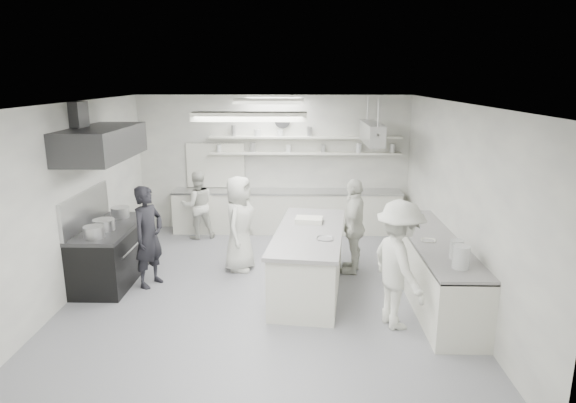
{
  "coord_description": "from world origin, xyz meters",
  "views": [
    {
      "loc": [
        0.56,
        -7.42,
        3.37
      ],
      "look_at": [
        0.38,
        0.6,
        1.35
      ],
      "focal_mm": 30.82,
      "sensor_mm": 36.0,
      "label": 1
    }
  ],
  "objects_px": {
    "prep_island": "(309,261)",
    "cook_stove": "(149,237)",
    "cook_back": "(198,205)",
    "back_counter": "(287,212)",
    "right_counter": "(433,270)",
    "stove": "(112,255)"
  },
  "relations": [
    {
      "from": "back_counter",
      "to": "prep_island",
      "type": "bearing_deg",
      "value": -81.93
    },
    {
      "from": "prep_island",
      "to": "cook_stove",
      "type": "relative_size",
      "value": 1.53
    },
    {
      "from": "stove",
      "to": "cook_back",
      "type": "xyz_separation_m",
      "value": [
        1.01,
        2.31,
        0.28
      ]
    },
    {
      "from": "prep_island",
      "to": "cook_back",
      "type": "relative_size",
      "value": 1.77
    },
    {
      "from": "cook_back",
      "to": "back_counter",
      "type": "bearing_deg",
      "value": 172.47
    },
    {
      "from": "back_counter",
      "to": "prep_island",
      "type": "relative_size",
      "value": 1.94
    },
    {
      "from": "right_counter",
      "to": "cook_back",
      "type": "bearing_deg",
      "value": 145.56
    },
    {
      "from": "stove",
      "to": "right_counter",
      "type": "xyz_separation_m",
      "value": [
        5.25,
        -0.6,
        0.02
      ]
    },
    {
      "from": "right_counter",
      "to": "prep_island",
      "type": "bearing_deg",
      "value": 170.61
    },
    {
      "from": "back_counter",
      "to": "cook_back",
      "type": "distance_m",
      "value": 1.97
    },
    {
      "from": "cook_stove",
      "to": "cook_back",
      "type": "relative_size",
      "value": 1.16
    },
    {
      "from": "back_counter",
      "to": "prep_island",
      "type": "height_order",
      "value": "prep_island"
    },
    {
      "from": "cook_stove",
      "to": "right_counter",
      "type": "bearing_deg",
      "value": -70.37
    },
    {
      "from": "cook_stove",
      "to": "prep_island",
      "type": "bearing_deg",
      "value": -67.29
    },
    {
      "from": "prep_island",
      "to": "cook_stove",
      "type": "distance_m",
      "value": 2.65
    },
    {
      "from": "back_counter",
      "to": "cook_back",
      "type": "height_order",
      "value": "cook_back"
    },
    {
      "from": "back_counter",
      "to": "right_counter",
      "type": "height_order",
      "value": "right_counter"
    },
    {
      "from": "cook_back",
      "to": "prep_island",
      "type": "bearing_deg",
      "value": 109.76
    },
    {
      "from": "cook_back",
      "to": "stove",
      "type": "bearing_deg",
      "value": 44.17
    },
    {
      "from": "right_counter",
      "to": "cook_back",
      "type": "distance_m",
      "value": 5.15
    },
    {
      "from": "back_counter",
      "to": "cook_back",
      "type": "bearing_deg",
      "value": -165.36
    },
    {
      "from": "cook_back",
      "to": "cook_stove",
      "type": "bearing_deg",
      "value": 61.0
    }
  ]
}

